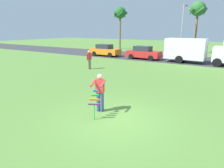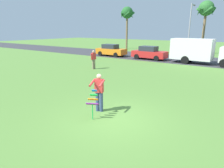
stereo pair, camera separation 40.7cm
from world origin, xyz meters
name	(u,v)px [view 1 (the left image)]	position (x,y,z in m)	size (l,w,h in m)	color
ground_plane	(116,119)	(0.00, 0.00, 0.00)	(120.00, 120.00, 0.00)	#568438
road_strip	(198,60)	(0.00, 18.97, 0.01)	(120.00, 8.00, 0.01)	#38383D
person_kite_flyer	(100,91)	(-1.01, 0.31, 0.95)	(0.68, 0.75, 1.73)	#384772
kite_held	(95,101)	(-0.79, -0.38, 0.78)	(0.62, 0.73, 1.15)	blue
parked_car_orange	(105,50)	(-11.74, 16.57, 0.77)	(4.20, 1.84, 1.60)	orange
parked_car_red	(143,53)	(-6.02, 16.57, 0.77)	(4.24, 1.91, 1.60)	red
parked_truck_white_box	(193,50)	(-0.23, 16.57, 1.41)	(6.75, 2.24, 2.62)	silver
palm_tree_left_near	(120,14)	(-15.32, 26.83, 6.20)	(2.58, 2.71, 7.54)	brown
palm_tree_right_near	(198,11)	(-1.90, 26.05, 6.17)	(2.58, 2.71, 7.51)	brown
streetlight_pole	(183,26)	(-3.34, 23.89, 4.00)	(0.24, 1.65, 7.00)	#9E9EA3
person_walker_near	(89,59)	(-7.66, 7.93, 0.93)	(0.29, 0.56, 1.73)	gray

